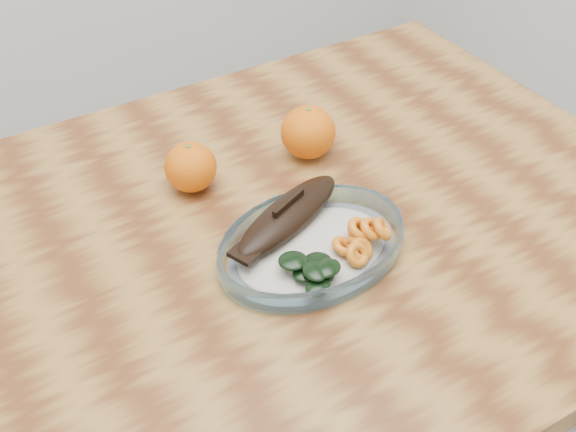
# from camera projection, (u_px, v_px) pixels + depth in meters

# --- Properties ---
(dining_table) EXTENTS (1.20, 0.80, 0.75)m
(dining_table) POSITION_uv_depth(u_px,v_px,m) (246.00, 295.00, 1.00)
(dining_table) COLOR #5F3216
(dining_table) RESTS_ON ground
(plated_meal) EXTENTS (0.49, 0.49, 0.08)m
(plated_meal) POSITION_uv_depth(u_px,v_px,m) (312.00, 243.00, 0.90)
(plated_meal) COLOR white
(plated_meal) RESTS_ON dining_table
(orange_left) EXTENTS (0.07, 0.07, 0.07)m
(orange_left) POSITION_uv_depth(u_px,v_px,m) (191.00, 167.00, 0.99)
(orange_left) COLOR #E95F04
(orange_left) RESTS_ON dining_table
(orange_right) EXTENTS (0.08, 0.08, 0.08)m
(orange_right) POSITION_uv_depth(u_px,v_px,m) (308.00, 132.00, 1.05)
(orange_right) COLOR #E95F04
(orange_right) RESTS_ON dining_table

